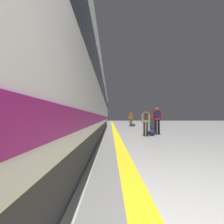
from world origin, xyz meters
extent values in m
cube|color=yellow|center=(-0.58, 10.00, 0.00)|extent=(0.36, 80.00, 0.01)
cube|color=slate|center=(-0.94, 10.00, 0.00)|extent=(0.68, 80.00, 0.01)
cube|color=#38383D|center=(-2.75, 9.51, 0.35)|extent=(2.67, 29.10, 0.70)
cube|color=white|center=(-2.75, 9.51, 2.15)|extent=(2.90, 30.31, 2.90)
cylinder|color=white|center=(-2.75, 9.51, 3.55)|extent=(2.84, 29.71, 2.84)
cube|color=black|center=(-2.75, 9.51, 2.50)|extent=(2.93, 28.50, 0.80)
cube|color=#8C1966|center=(-2.75, 9.51, 1.00)|extent=(2.94, 29.71, 0.24)
cube|color=gray|center=(-4.21, 14.05, 1.90)|extent=(0.02, 0.90, 2.00)
cylinder|color=black|center=(1.95, 10.96, 0.44)|extent=(0.15, 0.15, 0.87)
cylinder|color=black|center=(2.13, 10.95, 0.44)|extent=(0.15, 0.15, 0.87)
cube|color=red|center=(2.04, 10.95, 1.18)|extent=(0.37, 0.23, 0.62)
cylinder|color=red|center=(1.81, 10.98, 1.13)|extent=(0.09, 0.09, 0.58)
cylinder|color=red|center=(2.27, 10.95, 1.13)|extent=(0.09, 0.09, 0.58)
sphere|color=tan|center=(2.04, 10.95, 1.63)|extent=(0.23, 0.23, 0.23)
sphere|color=black|center=(2.04, 10.95, 1.66)|extent=(0.21, 0.21, 0.21)
cube|color=navy|center=(2.03, 10.80, 1.21)|extent=(0.28, 0.16, 0.42)
ellipsoid|color=black|center=(1.72, 10.61, 0.15)|extent=(0.44, 0.26, 0.30)
torus|color=black|center=(1.72, 10.61, 0.25)|extent=(0.22, 0.02, 0.22)
cylinder|color=brown|center=(1.03, 9.95, 0.39)|extent=(0.13, 0.13, 0.77)
cylinder|color=brown|center=(1.20, 9.94, 0.39)|extent=(0.13, 0.13, 0.77)
cube|color=silver|center=(1.11, 9.95, 1.05)|extent=(0.33, 0.22, 0.55)
cylinder|color=silver|center=(0.91, 9.98, 1.00)|extent=(0.08, 0.08, 0.52)
cylinder|color=silver|center=(1.32, 9.93, 1.00)|extent=(0.08, 0.08, 0.52)
sphere|color=#A37556|center=(1.11, 9.95, 1.45)|extent=(0.20, 0.20, 0.20)
sphere|color=black|center=(1.11, 9.95, 1.47)|extent=(0.19, 0.19, 0.19)
cube|color=brown|center=(1.10, 9.81, 1.07)|extent=(0.25, 0.15, 0.37)
ellipsoid|color=navy|center=(1.43, 9.84, 0.15)|extent=(0.44, 0.26, 0.30)
torus|color=navy|center=(1.43, 9.84, 0.25)|extent=(0.22, 0.02, 0.22)
cylinder|color=brown|center=(1.42, 20.61, 0.41)|extent=(0.14, 0.14, 0.83)
cylinder|color=brown|center=(1.59, 20.57, 0.41)|extent=(0.14, 0.14, 0.83)
cube|color=orange|center=(1.50, 20.59, 1.12)|extent=(0.37, 0.27, 0.59)
cylinder|color=orange|center=(1.29, 20.65, 1.07)|extent=(0.09, 0.09, 0.55)
cylinder|color=orange|center=(1.72, 20.55, 1.07)|extent=(0.09, 0.09, 0.55)
sphere|color=beige|center=(1.50, 20.59, 1.55)|extent=(0.22, 0.22, 0.22)
sphere|color=black|center=(1.50, 20.59, 1.57)|extent=(0.20, 0.20, 0.20)
ellipsoid|color=brown|center=(1.82, 20.46, 0.15)|extent=(0.44, 0.26, 0.30)
torus|color=brown|center=(1.82, 20.46, 0.25)|extent=(0.22, 0.02, 0.22)
cylinder|color=#4C4C51|center=(2.36, 13.49, 0.42)|extent=(0.44, 0.44, 0.85)
cylinder|color=#262628|center=(2.36, 13.49, 0.88)|extent=(0.46, 0.46, 0.06)
camera|label=1|loc=(-0.92, -0.06, 1.03)|focal=27.97mm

